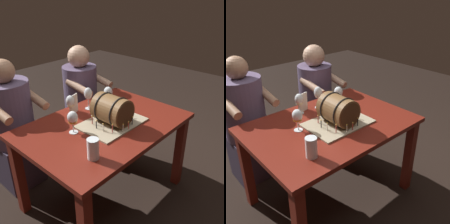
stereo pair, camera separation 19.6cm
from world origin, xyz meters
The scene contains 11 objects.
ground_plane centered at (0.00, 0.00, 0.00)m, with size 8.00×8.00×0.00m, color black.
dining_table centered at (0.00, 0.00, 0.62)m, with size 1.27×0.88×0.73m.
barrel_cake centered at (0.04, -0.05, 0.84)m, with size 0.49×0.35×0.24m.
wine_glass_white centered at (-0.08, 0.30, 0.85)m, with size 0.07×0.07×0.18m.
wine_glass_empty centered at (0.10, 0.28, 0.87)m, with size 0.07×0.07×0.19m.
wine_glass_rose centered at (0.26, 0.20, 0.85)m, with size 0.08×0.08×0.18m.
wine_glass_amber centered at (-0.25, 0.07, 0.85)m, with size 0.08×0.08×0.17m.
beer_pint centered at (-0.37, -0.26, 0.79)m, with size 0.08×0.08×0.14m.
menu_card centered at (-0.04, 0.31, 0.81)m, with size 0.11×0.01×0.16m, color silver.
person_seated_left centered at (-0.39, 0.72, 0.57)m, with size 0.42×0.49×1.19m.
person_seated_right centered at (0.39, 0.72, 0.55)m, with size 0.41×0.50×1.17m.
Camera 1 is at (-1.27, -1.23, 1.71)m, focal length 41.61 mm.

